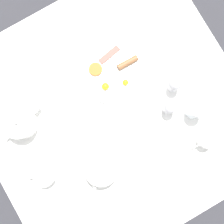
{
  "coord_description": "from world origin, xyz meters",
  "views": [
    {
      "loc": [
        0.06,
        0.1,
        2.01
      ],
      "look_at": [
        0.0,
        0.0,
        0.72
      ],
      "focal_mm": 50.0,
      "sensor_mm": 36.0,
      "label": 1
    }
  ],
  "objects_px": {
    "spoon_for_tea": "(40,46)",
    "teacup_with_saucer_left": "(45,175)",
    "water_glass_tall": "(196,110)",
    "knife_by_plate": "(116,10)",
    "breakfast_plate": "(113,72)",
    "creamer_jug": "(205,140)",
    "salt_grinder": "(170,107)",
    "napkin_folded": "(154,200)",
    "pepper_grinder": "(175,85)",
    "teapot_near": "(102,169)",
    "teapot_far": "(20,123)"
  },
  "relations": [
    {
      "from": "breakfast_plate",
      "to": "knife_by_plate",
      "type": "height_order",
      "value": "breakfast_plate"
    },
    {
      "from": "creamer_jug",
      "to": "pepper_grinder",
      "type": "bearing_deg",
      "value": -91.12
    },
    {
      "from": "breakfast_plate",
      "to": "napkin_folded",
      "type": "bearing_deg",
      "value": 77.35
    },
    {
      "from": "teacup_with_saucer_left",
      "to": "teapot_far",
      "type": "bearing_deg",
      "value": -94.66
    },
    {
      "from": "napkin_folded",
      "to": "spoon_for_tea",
      "type": "distance_m",
      "value": 0.81
    },
    {
      "from": "teacup_with_saucer_left",
      "to": "spoon_for_tea",
      "type": "xyz_separation_m",
      "value": [
        -0.24,
        -0.49,
        -0.03
      ]
    },
    {
      "from": "breakfast_plate",
      "to": "pepper_grinder",
      "type": "height_order",
      "value": "pepper_grinder"
    },
    {
      "from": "knife_by_plate",
      "to": "spoon_for_tea",
      "type": "distance_m",
      "value": 0.36
    },
    {
      "from": "pepper_grinder",
      "to": "spoon_for_tea",
      "type": "xyz_separation_m",
      "value": [
        0.4,
        -0.44,
        -0.05
      ]
    },
    {
      "from": "knife_by_plate",
      "to": "teapot_near",
      "type": "bearing_deg",
      "value": 55.14
    },
    {
      "from": "teacup_with_saucer_left",
      "to": "creamer_jug",
      "type": "bearing_deg",
      "value": 162.37
    },
    {
      "from": "teapot_far",
      "to": "salt_grinder",
      "type": "distance_m",
      "value": 0.61
    },
    {
      "from": "breakfast_plate",
      "to": "teacup_with_saucer_left",
      "type": "bearing_deg",
      "value": 27.49
    },
    {
      "from": "creamer_jug",
      "to": "knife_by_plate",
      "type": "height_order",
      "value": "creamer_jug"
    },
    {
      "from": "water_glass_tall",
      "to": "knife_by_plate",
      "type": "distance_m",
      "value": 0.55
    },
    {
      "from": "creamer_jug",
      "to": "salt_grinder",
      "type": "distance_m",
      "value": 0.2
    },
    {
      "from": "creamer_jug",
      "to": "spoon_for_tea",
      "type": "relative_size",
      "value": 0.6
    },
    {
      "from": "teapot_far",
      "to": "pepper_grinder",
      "type": "height_order",
      "value": "teapot_far"
    },
    {
      "from": "teapot_near",
      "to": "creamer_jug",
      "type": "xyz_separation_m",
      "value": [
        -0.42,
        0.11,
        -0.01
      ]
    },
    {
      "from": "teacup_with_saucer_left",
      "to": "knife_by_plate",
      "type": "bearing_deg",
      "value": -142.09
    },
    {
      "from": "water_glass_tall",
      "to": "knife_by_plate",
      "type": "xyz_separation_m",
      "value": [
        0.06,
        -0.55,
        -0.05
      ]
    },
    {
      "from": "teapot_near",
      "to": "water_glass_tall",
      "type": "xyz_separation_m",
      "value": [
        -0.45,
        -0.01,
        0.01
      ]
    },
    {
      "from": "breakfast_plate",
      "to": "spoon_for_tea",
      "type": "bearing_deg",
      "value": -50.13
    },
    {
      "from": "spoon_for_tea",
      "to": "breakfast_plate",
      "type": "bearing_deg",
      "value": 129.87
    },
    {
      "from": "water_glass_tall",
      "to": "pepper_grinder",
      "type": "height_order",
      "value": "same"
    },
    {
      "from": "pepper_grinder",
      "to": "knife_by_plate",
      "type": "relative_size",
      "value": 0.67
    },
    {
      "from": "water_glass_tall",
      "to": "napkin_folded",
      "type": "xyz_separation_m",
      "value": [
        0.33,
        0.23,
        -0.05
      ]
    },
    {
      "from": "teapot_near",
      "to": "spoon_for_tea",
      "type": "relative_size",
      "value": 1.12
    },
    {
      "from": "napkin_folded",
      "to": "pepper_grinder",
      "type": "bearing_deg",
      "value": -130.25
    },
    {
      "from": "water_glass_tall",
      "to": "pepper_grinder",
      "type": "distance_m",
      "value": 0.13
    },
    {
      "from": "water_glass_tall",
      "to": "spoon_for_tea",
      "type": "bearing_deg",
      "value": -53.45
    },
    {
      "from": "teapot_far",
      "to": "teacup_with_saucer_left",
      "type": "distance_m",
      "value": 0.24
    },
    {
      "from": "salt_grinder",
      "to": "knife_by_plate",
      "type": "distance_m",
      "value": 0.49
    },
    {
      "from": "spoon_for_tea",
      "to": "teacup_with_saucer_left",
      "type": "bearing_deg",
      "value": 64.0
    },
    {
      "from": "knife_by_plate",
      "to": "creamer_jug",
      "type": "bearing_deg",
      "value": 92.91
    },
    {
      "from": "salt_grinder",
      "to": "napkin_folded",
      "type": "relative_size",
      "value": 0.62
    },
    {
      "from": "napkin_folded",
      "to": "knife_by_plate",
      "type": "bearing_deg",
      "value": -109.16
    },
    {
      "from": "napkin_folded",
      "to": "teapot_near",
      "type": "bearing_deg",
      "value": -61.73
    },
    {
      "from": "water_glass_tall",
      "to": "salt_grinder",
      "type": "height_order",
      "value": "same"
    },
    {
      "from": "water_glass_tall",
      "to": "knife_by_plate",
      "type": "height_order",
      "value": "water_glass_tall"
    },
    {
      "from": "breakfast_plate",
      "to": "pepper_grinder",
      "type": "distance_m",
      "value": 0.26
    },
    {
      "from": "spoon_for_tea",
      "to": "teapot_far",
      "type": "bearing_deg",
      "value": 49.42
    },
    {
      "from": "teacup_with_saucer_left",
      "to": "pepper_grinder",
      "type": "height_order",
      "value": "pepper_grinder"
    },
    {
      "from": "water_glass_tall",
      "to": "pepper_grinder",
      "type": "xyz_separation_m",
      "value": [
        0.02,
        -0.13,
        0.0
      ]
    },
    {
      "from": "teacup_with_saucer_left",
      "to": "salt_grinder",
      "type": "bearing_deg",
      "value": 178.47
    },
    {
      "from": "teapot_far",
      "to": "salt_grinder",
      "type": "bearing_deg",
      "value": 143.83
    },
    {
      "from": "breakfast_plate",
      "to": "pepper_grinder",
      "type": "bearing_deg",
      "value": 136.12
    },
    {
      "from": "teapot_near",
      "to": "knife_by_plate",
      "type": "height_order",
      "value": "teapot_near"
    },
    {
      "from": "teapot_near",
      "to": "teapot_far",
      "type": "relative_size",
      "value": 0.81
    },
    {
      "from": "napkin_folded",
      "to": "creamer_jug",
      "type": "bearing_deg",
      "value": -160.62
    }
  ]
}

